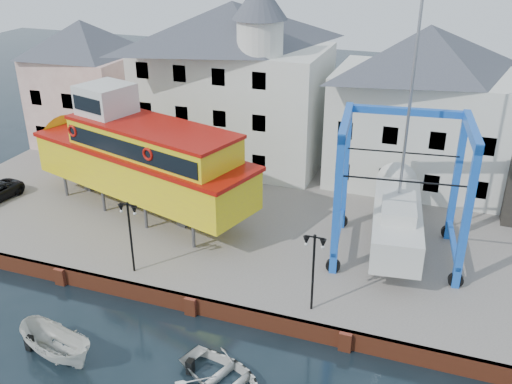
% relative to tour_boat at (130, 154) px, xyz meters
% --- Properties ---
extents(ground, '(140.00, 140.00, 0.00)m').
position_rel_tour_boat_xyz_m(ground, '(8.04, -8.05, -4.81)').
color(ground, black).
rests_on(ground, ground).
extents(hardstanding, '(44.00, 22.00, 1.00)m').
position_rel_tour_boat_xyz_m(hardstanding, '(8.04, 2.95, -4.31)').
color(hardstanding, '#6B645D').
rests_on(hardstanding, ground).
extents(quay_wall, '(44.00, 0.47, 1.00)m').
position_rel_tour_boat_xyz_m(quay_wall, '(8.04, -7.95, -4.31)').
color(quay_wall, brown).
rests_on(quay_wall, ground).
extents(building_pink, '(8.00, 7.00, 10.30)m').
position_rel_tour_boat_xyz_m(building_pink, '(-9.96, 9.94, 1.34)').
color(building_pink, tan).
rests_on(building_pink, hardstanding).
extents(building_white_main, '(14.00, 8.30, 14.00)m').
position_rel_tour_boat_xyz_m(building_white_main, '(3.17, 10.34, 2.54)').
color(building_white_main, silver).
rests_on(building_white_main, hardstanding).
extents(building_white_right, '(12.00, 8.00, 11.20)m').
position_rel_tour_boat_xyz_m(building_white_right, '(17.04, 10.94, 1.79)').
color(building_white_right, silver).
rests_on(building_white_right, hardstanding).
extents(lamp_post_left, '(1.12, 0.32, 4.20)m').
position_rel_tour_boat_xyz_m(lamp_post_left, '(4.04, -6.85, -0.63)').
color(lamp_post_left, black).
rests_on(lamp_post_left, hardstanding).
extents(lamp_post_right, '(1.12, 0.32, 4.20)m').
position_rel_tour_boat_xyz_m(lamp_post_right, '(14.04, -6.85, -0.63)').
color(lamp_post_right, black).
rests_on(lamp_post_right, hardstanding).
extents(tour_boat, '(19.01, 9.48, 8.07)m').
position_rel_tour_boat_xyz_m(tour_boat, '(0.00, 0.00, 0.00)').
color(tour_boat, '#59595E').
rests_on(tour_boat, hardstanding).
extents(travel_lift, '(7.81, 10.42, 15.37)m').
position_rel_tour_boat_xyz_m(travel_lift, '(17.01, 0.68, -1.25)').
color(travel_lift, blue).
rests_on(travel_lift, hardstanding).
extents(motorboat_a, '(4.72, 2.75, 1.71)m').
position_rel_tour_boat_xyz_m(motorboat_a, '(3.69, -13.13, -4.81)').
color(motorboat_a, silver).
rests_on(motorboat_a, ground).
extents(motorboat_b, '(5.22, 4.46, 0.91)m').
position_rel_tour_boat_xyz_m(motorboat_b, '(11.48, -11.99, -4.81)').
color(motorboat_b, silver).
rests_on(motorboat_b, ground).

